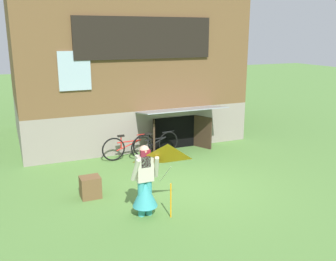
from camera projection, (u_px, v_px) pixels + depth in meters
The scene contains 7 objects.
ground_plane at pixel (188, 185), 9.46m from camera, with size 60.00×60.00×0.00m, color #56843D.
log_house at pixel (120, 56), 13.77m from camera, with size 7.38×6.40×5.71m.
person at pixel (145, 187), 7.75m from camera, with size 0.60×0.52×1.51m.
kite at pixel (168, 165), 7.23m from camera, with size 1.02×1.00×1.56m.
bicycle_black at pixel (155, 144), 11.63m from camera, with size 1.64×0.32×0.76m.
bicycle_red at pixel (129, 147), 11.37m from camera, with size 1.67×0.11×0.76m.
wooden_crate at pixel (90, 187), 8.71m from camera, with size 0.45×0.38×0.50m, color brown.
Camera 1 is at (-3.95, -7.91, 3.68)m, focal length 40.57 mm.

